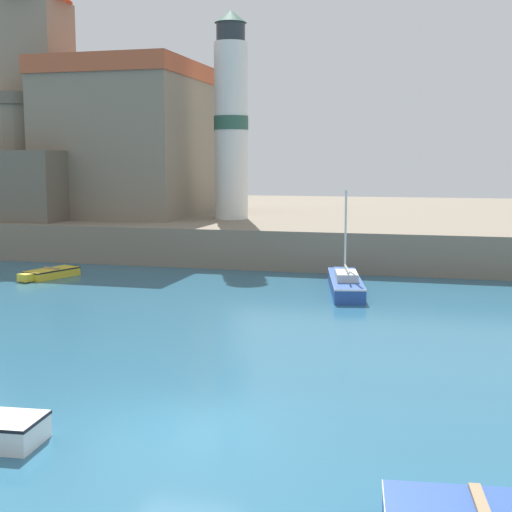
{
  "coord_description": "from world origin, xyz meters",
  "views": [
    {
      "loc": [
        5.66,
        -14.69,
        6.06
      ],
      "look_at": [
        -2.08,
        14.83,
        2.0
      ],
      "focal_mm": 50.0,
      "sensor_mm": 36.0,
      "label": 1
    }
  ],
  "objects_px": {
    "lighthouse": "(231,119)",
    "church": "(125,132)",
    "dinghy_yellow_2": "(50,273)",
    "sailboat_blue_3": "(345,283)",
    "fortress": "(15,172)"
  },
  "relations": [
    {
      "from": "sailboat_blue_3",
      "to": "fortress",
      "type": "bearing_deg",
      "value": 154.23
    },
    {
      "from": "sailboat_blue_3",
      "to": "fortress",
      "type": "distance_m",
      "value": 28.58
    },
    {
      "from": "dinghy_yellow_2",
      "to": "church",
      "type": "height_order",
      "value": "church"
    },
    {
      "from": "sailboat_blue_3",
      "to": "church",
      "type": "xyz_separation_m",
      "value": [
        -18.44,
        15.87,
        7.75
      ]
    },
    {
      "from": "sailboat_blue_3",
      "to": "lighthouse",
      "type": "height_order",
      "value": "lighthouse"
    },
    {
      "from": "sailboat_blue_3",
      "to": "lighthouse",
      "type": "distance_m",
      "value": 17.87
    },
    {
      "from": "church",
      "to": "lighthouse",
      "type": "distance_m",
      "value": 9.63
    },
    {
      "from": "sailboat_blue_3",
      "to": "church",
      "type": "bearing_deg",
      "value": 139.28
    },
    {
      "from": "church",
      "to": "dinghy_yellow_2",
      "type": "bearing_deg",
      "value": -79.52
    },
    {
      "from": "dinghy_yellow_2",
      "to": "fortress",
      "type": "bearing_deg",
      "value": 128.87
    },
    {
      "from": "dinghy_yellow_2",
      "to": "church",
      "type": "relative_size",
      "value": 0.21
    },
    {
      "from": "dinghy_yellow_2",
      "to": "church",
      "type": "xyz_separation_m",
      "value": [
        -2.93,
        15.85,
        7.92
      ]
    },
    {
      "from": "dinghy_yellow_2",
      "to": "sailboat_blue_3",
      "type": "distance_m",
      "value": 15.5
    },
    {
      "from": "dinghy_yellow_2",
      "to": "lighthouse",
      "type": "height_order",
      "value": "lighthouse"
    },
    {
      "from": "lighthouse",
      "to": "church",
      "type": "bearing_deg",
      "value": 160.78
    }
  ]
}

